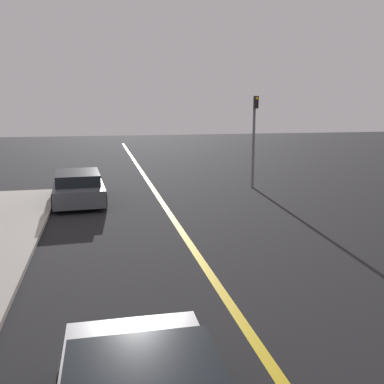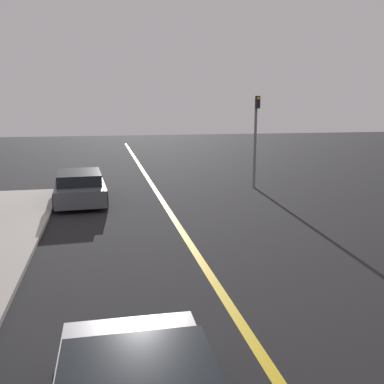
# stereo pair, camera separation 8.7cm
# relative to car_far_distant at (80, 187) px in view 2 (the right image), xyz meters

# --- Properties ---
(road_center_line) EXTENTS (0.20, 60.00, 0.01)m
(road_center_line) POSITION_rel_car_far_distant_xyz_m (3.22, -3.90, -0.60)
(road_center_line) COLOR gold
(road_center_line) RESTS_ON ground_plane
(car_far_distant) EXTENTS (2.16, 4.42, 1.23)m
(car_far_distant) POSITION_rel_car_far_distant_xyz_m (0.00, 0.00, 0.00)
(car_far_distant) COLOR #4C5156
(car_far_distant) RESTS_ON ground_plane
(traffic_light) EXTENTS (0.18, 0.40, 4.19)m
(traffic_light) POSITION_rel_car_far_distant_xyz_m (7.81, 1.39, 1.96)
(traffic_light) COLOR slate
(traffic_light) RESTS_ON ground_plane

